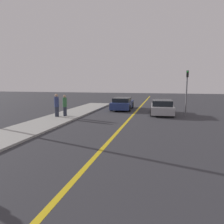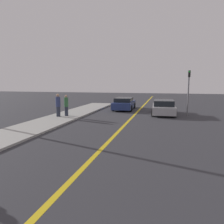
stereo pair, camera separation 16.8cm
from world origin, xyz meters
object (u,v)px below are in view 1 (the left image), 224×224
object	(u,v)px
traffic_light	(187,88)
pedestrian_far_standing	(65,105)
car_near_right_lane	(162,107)
car_ahead_center	(122,104)
pedestrian_mid_group	(57,105)

from	to	relation	value
traffic_light	pedestrian_far_standing	bearing A→B (deg)	-161.36
pedestrian_far_standing	traffic_light	size ratio (longest dim) A/B	0.45
car_near_right_lane	car_ahead_center	distance (m)	4.82
car_ahead_center	pedestrian_mid_group	bearing A→B (deg)	-123.89
car_near_right_lane	pedestrian_mid_group	distance (m)	9.09
car_near_right_lane	pedestrian_mid_group	bearing A→B (deg)	-156.38
car_near_right_lane	pedestrian_mid_group	xyz separation A→B (m)	(-8.18, -3.94, 0.40)
car_ahead_center	traffic_light	size ratio (longest dim) A/B	1.22
car_ahead_center	pedestrian_far_standing	size ratio (longest dim) A/B	2.72
pedestrian_mid_group	car_near_right_lane	bearing A→B (deg)	25.74
car_ahead_center	traffic_light	world-z (taller)	traffic_light
car_near_right_lane	pedestrian_far_standing	xyz separation A→B (m)	(-7.70, -3.47, 0.35)
pedestrian_far_standing	car_near_right_lane	bearing A→B (deg)	24.27
traffic_light	car_ahead_center	bearing A→B (deg)	155.05
pedestrian_mid_group	pedestrian_far_standing	bearing A→B (deg)	44.61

